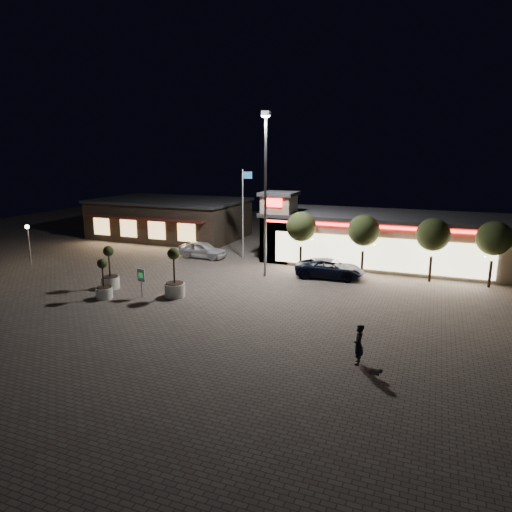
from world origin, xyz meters
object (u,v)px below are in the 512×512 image
at_px(pickup_truck, 330,268).
at_px(pedestrian, 359,345).
at_px(planter_left, 110,275).
at_px(planter_mid, 104,286).
at_px(white_sedan, 202,250).
at_px(valet_sign, 141,278).

height_order(pickup_truck, pedestrian, pedestrian).
bearing_deg(pedestrian, planter_left, -110.66).
bearing_deg(planter_mid, white_sedan, 88.08).
xyz_separation_m(pickup_truck, planter_mid, (-12.75, -10.51, 0.11)).
relative_size(pedestrian, valet_sign, 0.97).
bearing_deg(planter_mid, pedestrian, -11.60).
xyz_separation_m(pickup_truck, white_sedan, (-12.32, 2.40, 0.03)).
relative_size(pickup_truck, pedestrian, 2.76).
height_order(planter_left, planter_mid, planter_left).
distance_m(pickup_truck, pedestrian, 14.74).
bearing_deg(pickup_truck, pedestrian, -166.55).
bearing_deg(planter_left, valet_sign, -15.67).
xyz_separation_m(planter_mid, valet_sign, (2.21, 1.07, 0.53)).
relative_size(planter_left, valet_sign, 1.58).
height_order(planter_mid, valet_sign, planter_mid).
bearing_deg(pickup_truck, white_sedan, 74.78).
bearing_deg(white_sedan, valet_sign, -170.05).
xyz_separation_m(white_sedan, valet_sign, (1.78, -11.84, 0.61)).
relative_size(planter_mid, valet_sign, 1.38).
bearing_deg(white_sedan, planter_left, 173.50).
relative_size(pickup_truck, planter_mid, 1.94).
relative_size(white_sedan, planter_mid, 1.65).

